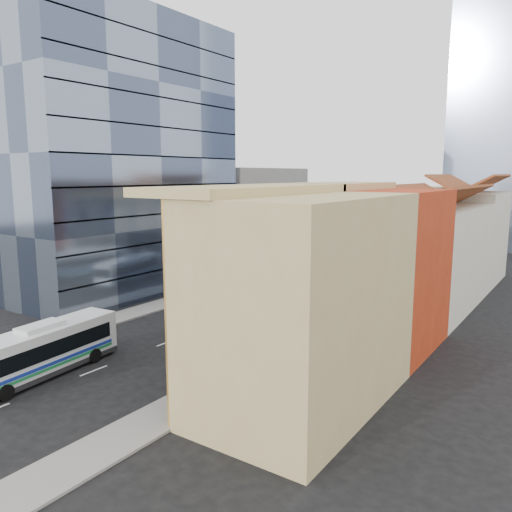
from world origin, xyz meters
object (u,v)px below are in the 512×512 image
Objects in this scene: office_tower at (123,157)px; bus_left_far at (248,287)px; sedan_left at (72,346)px; shophouse_tan at (306,302)px; bus_left_near at (42,350)px; bus_right at (300,296)px.

office_tower is 20.31m from bus_left_far.
office_tower is 8.60× the size of sedan_left.
shophouse_tan is 17.82m from bus_left_near.
bus_right is (7.11, 21.72, 0.14)m from bus_left_near.
bus_right is 3.43× the size of sedan_left.
office_tower is at bearing 128.16° from sedan_left.
bus_left_far is 2.91× the size of sedan_left.
bus_right is (7.01, -1.57, 0.29)m from bus_left_far.
sedan_left is (-1.91, 3.52, -1.18)m from bus_left_near.
office_tower is at bearing 120.16° from bus_left_near.
bus_left_far is at bearing 84.68° from sedan_left.
bus_right reaches higher than bus_left_near.
shophouse_tan is 1.26× the size of bus_left_near.
shophouse_tan reaches higher than bus_left_far.
office_tower is 25.64m from bus_right.
sedan_left is at bearing -126.27° from bus_right.
shophouse_tan is 0.47× the size of office_tower.
shophouse_tan is at bearing -69.58° from bus_right.
office_tower reaches higher than sedan_left.
bus_left_near is at bearing -60.99° from sedan_left.
shophouse_tan is 1.17× the size of bus_right.
bus_left_near reaches higher than bus_left_far.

